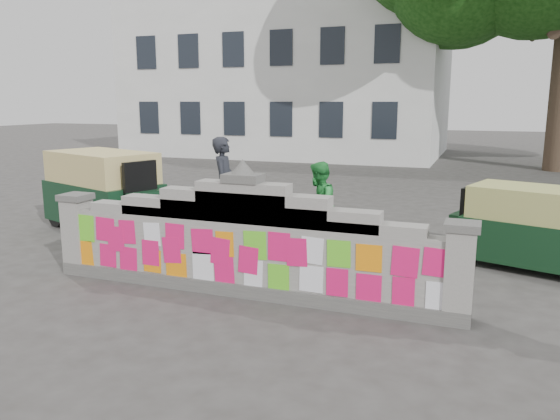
{
  "coord_description": "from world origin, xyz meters",
  "views": [
    {
      "loc": [
        3.23,
        -7.04,
        2.82
      ],
      "look_at": [
        0.19,
        1.0,
        1.1
      ],
      "focal_mm": 35.0,
      "sensor_mm": 36.0,
      "label": 1
    }
  ],
  "objects_px": {
    "cyclist_rider": "(225,197)",
    "rickshaw_right": "(529,226)",
    "cyclist_bike": "(225,216)",
    "rickshaw_left": "(105,190)",
    "pedestrian": "(318,207)"
  },
  "relations": [
    {
      "from": "cyclist_bike",
      "to": "pedestrian",
      "type": "bearing_deg",
      "value": -100.57
    },
    {
      "from": "cyclist_rider",
      "to": "pedestrian",
      "type": "bearing_deg",
      "value": -100.57
    },
    {
      "from": "cyclist_bike",
      "to": "rickshaw_left",
      "type": "height_order",
      "value": "rickshaw_left"
    },
    {
      "from": "rickshaw_left",
      "to": "rickshaw_right",
      "type": "bearing_deg",
      "value": 20.83
    },
    {
      "from": "cyclist_rider",
      "to": "rickshaw_right",
      "type": "distance_m",
      "value": 5.61
    },
    {
      "from": "cyclist_rider",
      "to": "rickshaw_left",
      "type": "bearing_deg",
      "value": 72.96
    },
    {
      "from": "cyclist_bike",
      "to": "cyclist_rider",
      "type": "bearing_deg",
      "value": -0.0
    },
    {
      "from": "cyclist_rider",
      "to": "rickshaw_right",
      "type": "relative_size",
      "value": 0.73
    },
    {
      "from": "cyclist_bike",
      "to": "rickshaw_right",
      "type": "height_order",
      "value": "rickshaw_right"
    },
    {
      "from": "cyclist_bike",
      "to": "cyclist_rider",
      "type": "xyz_separation_m",
      "value": [
        0.0,
        0.0,
        0.39
      ]
    },
    {
      "from": "pedestrian",
      "to": "rickshaw_left",
      "type": "bearing_deg",
      "value": -92.45
    },
    {
      "from": "rickshaw_left",
      "to": "cyclist_rider",
      "type": "bearing_deg",
      "value": 16.84
    },
    {
      "from": "cyclist_bike",
      "to": "cyclist_rider",
      "type": "height_order",
      "value": "cyclist_rider"
    },
    {
      "from": "cyclist_rider",
      "to": "rickshaw_right",
      "type": "xyz_separation_m",
      "value": [
        5.6,
        0.34,
        -0.22
      ]
    },
    {
      "from": "cyclist_bike",
      "to": "cyclist_rider",
      "type": "relative_size",
      "value": 1.12
    }
  ]
}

